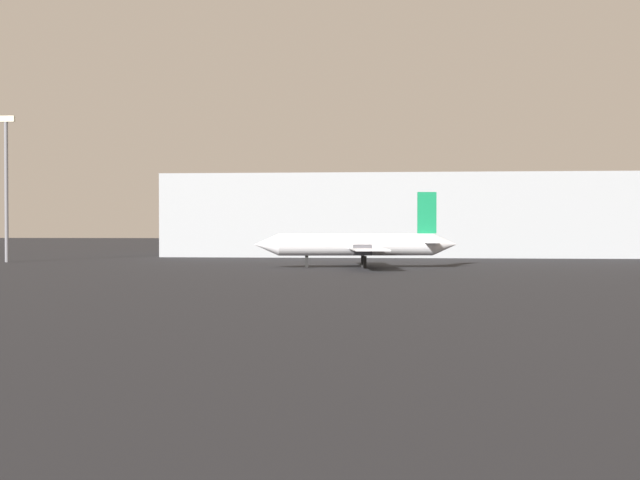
{
  "coord_description": "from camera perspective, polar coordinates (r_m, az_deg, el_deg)",
  "views": [
    {
      "loc": [
        1.59,
        -10.82,
        5.07
      ],
      "look_at": [
        -4.31,
        54.98,
        3.86
      ],
      "focal_mm": 47.74,
      "sensor_mm": 36.0,
      "label": 1
    }
  ],
  "objects": [
    {
      "name": "terminal_building",
      "position": [
        142.8,
        7.49,
        1.61
      ],
      "size": [
        85.06,
        27.46,
        13.01
      ],
      "primitive_type": "cube",
      "color": "#999EA3",
      "rests_on": "ground_plane"
    },
    {
      "name": "airplane_distant",
      "position": [
        99.44,
        2.57,
        -0.31
      ],
      "size": [
        23.9,
        21.2,
        8.89
      ],
      "rotation": [
        0.0,
        0.0,
        3.28
      ],
      "color": "white",
      "rests_on": "ground_plane"
    },
    {
      "name": "light_mast_left",
      "position": [
        121.77,
        -20.29,
        3.81
      ],
      "size": [
        2.4,
        0.5,
        19.64
      ],
      "color": "slate",
      "rests_on": "ground_plane"
    }
  ]
}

